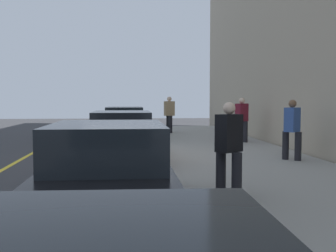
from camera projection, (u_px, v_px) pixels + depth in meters
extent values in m
plane|color=#333335|center=(125.00, 162.00, 12.46)|extent=(56.00, 56.00, 0.00)
cube|color=gray|center=(233.00, 158.00, 12.76)|extent=(28.00, 4.60, 0.15)
cube|color=gold|center=(15.00, 163.00, 12.17)|extent=(28.00, 0.14, 0.01)
cylinder|color=black|center=(66.00, 184.00, 7.56)|extent=(0.64, 0.22, 0.64)
cylinder|color=black|center=(158.00, 183.00, 7.72)|extent=(0.64, 0.22, 0.64)
cylinder|color=black|center=(31.00, 231.00, 4.90)|extent=(0.64, 0.22, 0.64)
cylinder|color=black|center=(174.00, 227.00, 5.05)|extent=(0.64, 0.22, 0.64)
cube|color=black|center=(109.00, 184.00, 6.29)|extent=(4.33, 1.81, 0.64)
cube|color=black|center=(108.00, 144.00, 6.04)|extent=(2.25, 1.60, 0.60)
cylinder|color=black|center=(97.00, 147.00, 13.53)|extent=(0.64, 0.22, 0.64)
cylinder|color=black|center=(148.00, 146.00, 13.70)|extent=(0.64, 0.22, 0.64)
cylinder|color=black|center=(89.00, 159.00, 10.72)|extent=(0.64, 0.22, 0.64)
cylinder|color=black|center=(154.00, 158.00, 10.88)|extent=(0.64, 0.22, 0.64)
cube|color=maroon|center=(122.00, 143.00, 12.19)|extent=(4.58, 1.82, 0.64)
cube|color=black|center=(122.00, 122.00, 11.92)|extent=(2.39, 1.61, 0.60)
cylinder|color=black|center=(108.00, 131.00, 20.44)|extent=(0.64, 0.22, 0.64)
cylinder|color=black|center=(142.00, 130.00, 20.60)|extent=(0.64, 0.22, 0.64)
cylinder|color=black|center=(104.00, 136.00, 17.53)|extent=(0.64, 0.22, 0.64)
cylinder|color=black|center=(144.00, 136.00, 17.69)|extent=(0.64, 0.22, 0.64)
cube|color=#1E512D|center=(125.00, 127.00, 19.05)|extent=(4.73, 1.82, 0.64)
cube|color=black|center=(125.00, 114.00, 18.77)|extent=(2.46, 1.61, 0.60)
cylinder|color=black|center=(168.00, 124.00, 21.48)|extent=(0.20, 0.20, 0.87)
cylinder|color=black|center=(170.00, 124.00, 21.09)|extent=(0.20, 0.20, 0.87)
cube|color=tan|center=(169.00, 108.00, 21.23)|extent=(0.40, 0.55, 0.74)
sphere|color=beige|center=(169.00, 99.00, 21.20)|extent=(0.24, 0.24, 0.24)
cylinder|color=black|center=(221.00, 172.00, 7.58)|extent=(0.18, 0.18, 0.78)
cylinder|color=black|center=(237.00, 175.00, 7.31)|extent=(0.18, 0.18, 0.78)
cube|color=black|center=(229.00, 133.00, 7.40)|extent=(0.49, 0.53, 0.66)
sphere|color=beige|center=(229.00, 108.00, 7.37)|extent=(0.22, 0.22, 0.22)
cylinder|color=black|center=(238.00, 131.00, 16.88)|extent=(0.19, 0.19, 0.83)
cylinder|color=black|center=(245.00, 132.00, 16.57)|extent=(0.19, 0.19, 0.83)
cube|color=maroon|center=(242.00, 112.00, 16.68)|extent=(0.51, 0.56, 0.71)
sphere|color=beige|center=(242.00, 101.00, 16.65)|extent=(0.23, 0.23, 0.23)
cylinder|color=black|center=(286.00, 145.00, 11.88)|extent=(0.19, 0.19, 0.80)
cylinder|color=black|center=(298.00, 146.00, 11.63)|extent=(0.19, 0.19, 0.80)
cube|color=#335193|center=(292.00, 120.00, 11.70)|extent=(0.52, 0.53, 0.68)
sphere|color=brown|center=(293.00, 104.00, 11.67)|extent=(0.22, 0.22, 0.22)
cube|color=#471E19|center=(237.00, 134.00, 17.20)|extent=(0.34, 0.22, 0.52)
cylinder|color=#4C4C4C|center=(237.00, 124.00, 17.17)|extent=(0.03, 0.03, 0.36)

